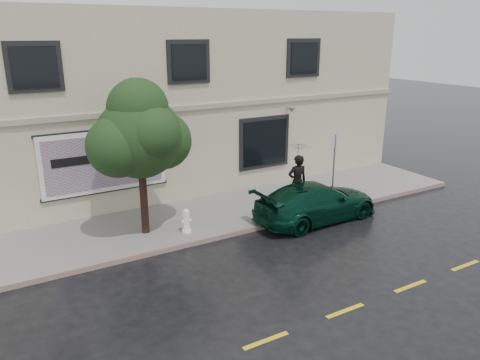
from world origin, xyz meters
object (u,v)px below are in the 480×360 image
pedestrian (297,182)px  street_tree (140,137)px  car (316,202)px  fire_hydrant (186,221)px

pedestrian → street_tree: (-5.40, 0.66, 2.09)m
pedestrian → street_tree: bearing=2.7°
street_tree → car: bearing=-16.3°
car → pedestrian: (-0.11, 0.95, 0.47)m
car → pedestrian: 1.07m
car → street_tree: bearing=72.0°
car → fire_hydrant: size_ratio=5.77×
street_tree → fire_hydrant: 2.98m
car → pedestrian: size_ratio=2.31×
pedestrian → street_tree: size_ratio=0.45×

